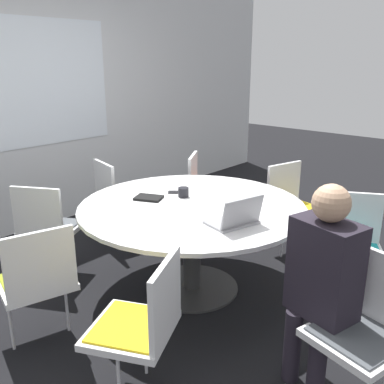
% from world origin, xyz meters
% --- Properties ---
extents(ground_plane, '(16.00, 16.00, 0.00)m').
position_xyz_m(ground_plane, '(0.00, 0.00, 0.00)').
color(ground_plane, black).
extents(wall_back, '(8.00, 0.07, 2.70)m').
position_xyz_m(wall_back, '(0.00, 2.21, 1.35)').
color(wall_back, silver).
rests_on(wall_back, ground_plane).
extents(conference_table, '(1.74, 1.74, 0.73)m').
position_xyz_m(conference_table, '(0.00, 0.00, 0.60)').
color(conference_table, '#333333').
rests_on(conference_table, ground_plane).
extents(chair_0, '(0.52, 0.53, 0.85)m').
position_xyz_m(chair_0, '(-0.31, -1.47, 0.50)').
color(chair_0, white).
rests_on(chair_0, ground_plane).
extents(chair_1, '(0.58, 0.59, 0.85)m').
position_xyz_m(chair_1, '(0.64, -1.02, 0.50)').
color(chair_1, white).
rests_on(chair_1, ground_plane).
extents(chair_2, '(0.53, 0.52, 0.85)m').
position_xyz_m(chair_2, '(1.18, -0.23, 0.50)').
color(chair_2, white).
rests_on(chair_2, ground_plane).
extents(chair_3, '(0.60, 0.59, 0.85)m').
position_xyz_m(chair_3, '(0.99, 0.69, 0.50)').
color(chair_3, white).
rests_on(chair_3, ground_plane).
extents(chair_4, '(0.51, 0.53, 0.85)m').
position_xyz_m(chair_4, '(0.22, 1.19, 0.50)').
color(chair_4, white).
rests_on(chair_4, ground_plane).
extents(chair_5, '(0.58, 0.59, 0.85)m').
position_xyz_m(chair_5, '(-0.65, 1.01, 0.50)').
color(chair_5, white).
rests_on(chair_5, ground_plane).
extents(chair_6, '(0.53, 0.52, 0.85)m').
position_xyz_m(chair_6, '(-1.18, 0.25, 0.50)').
color(chair_6, white).
rests_on(chair_6, ground_plane).
extents(chair_7, '(0.58, 0.57, 0.85)m').
position_xyz_m(chair_7, '(-1.05, -0.59, 0.50)').
color(chair_7, white).
rests_on(chair_7, ground_plane).
extents(person_0, '(0.32, 0.40, 1.20)m').
position_xyz_m(person_0, '(-0.33, -1.22, 0.70)').
color(person_0, '#231E28').
rests_on(person_0, ground_plane).
extents(laptop, '(0.38, 0.32, 0.21)m').
position_xyz_m(laptop, '(-0.13, -0.51, 0.78)').
color(laptop, '#99999E').
rests_on(laptop, conference_table).
extents(spiral_notebook, '(0.22, 0.25, 0.02)m').
position_xyz_m(spiral_notebook, '(-0.13, 0.35, 0.74)').
color(spiral_notebook, black).
rests_on(spiral_notebook, conference_table).
extents(coffee_cup, '(0.09, 0.09, 0.08)m').
position_xyz_m(coffee_cup, '(0.10, 0.18, 0.76)').
color(coffee_cup, black).
rests_on(coffee_cup, conference_table).
extents(cell_phone, '(0.14, 0.15, 0.01)m').
position_xyz_m(cell_phone, '(0.14, 0.30, 0.73)').
color(cell_phone, black).
rests_on(cell_phone, conference_table).
extents(handbag, '(0.36, 0.16, 0.28)m').
position_xyz_m(handbag, '(1.41, 0.10, 0.14)').
color(handbag, '#513319').
rests_on(handbag, ground_plane).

